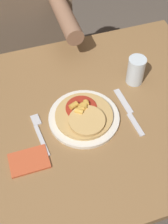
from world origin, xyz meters
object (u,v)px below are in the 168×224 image
Objects in this scene: drinking_glass at (136,70)px; plate at (84,118)px; person_diner at (30,19)px; pizza at (84,115)px; dining_table at (92,133)px; knife at (129,112)px; fork at (39,132)px.

plate is at bearing -154.42° from drinking_glass.
drinking_glass is 0.65m from person_diner.
dining_table is at bearing 26.55° from pizza.
pizza is 0.90× the size of knife.
person_diner reaches higher than pizza.
knife is at bearing -8.15° from plate.
drinking_glass is at bearing -63.31° from person_diner.
person_diner is (-0.29, 0.58, -0.10)m from drinking_glass.
person_diner is at bearing 116.69° from drinking_glass.
person_diner is at bearing 94.14° from plate.
knife is at bearing -73.57° from person_diner.
drinking_glass is (0.24, 0.11, 0.05)m from plate.
pizza is at bearing 0.89° from fork.
dining_table is 4.93× the size of pizza.
person_diner reaches higher than drinking_glass.
pizza is 0.17× the size of person_diner.
knife is (0.32, -0.02, 0.00)m from fork.
drinking_glass reaches higher than plate.
dining_table is at bearing 22.93° from plate.
dining_table is 0.83× the size of person_diner.
fork is at bearing -99.02° from person_diner.
person_diner is at bearing 106.43° from knife.
knife is (0.16, -0.02, -0.00)m from plate.
fork is 0.32m from knife.
pizza is 0.16m from fork.
person_diner is at bearing 80.98° from fork.
plate is 0.16m from knife.
plate is 0.16m from fork.
plate is at bearing 171.85° from knife.
pizza is 0.16m from knife.
fork is at bearing -163.29° from drinking_glass.
fork is (-0.16, -0.01, -0.00)m from plate.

